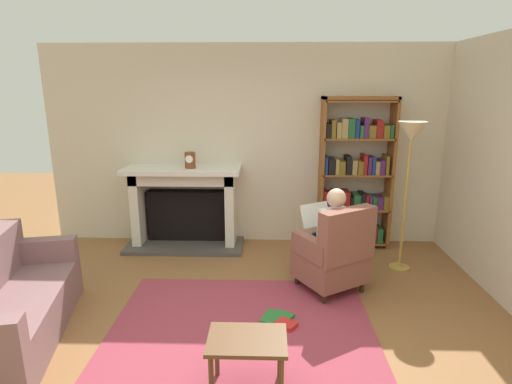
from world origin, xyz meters
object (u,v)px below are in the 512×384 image
fireplace (185,204)px  side_table (247,347)px  seated_reader (328,234)px  sofa_floral (7,307)px  bookshelf (355,176)px  floor_lamp (411,145)px  mantel_clock (190,160)px  armchair_reading (335,254)px

fireplace → side_table: fireplace is taller
seated_reader → sofa_floral: size_ratio=0.63×
bookshelf → sofa_floral: 4.15m
seated_reader → floor_lamp: floor_lamp is taller
mantel_clock → bookshelf: 2.20m
seated_reader → floor_lamp: bearing=175.1°
seated_reader → sofa_floral: seated_reader is taller
armchair_reading → side_table: armchair_reading is taller
fireplace → armchair_reading: size_ratio=1.63×
bookshelf → floor_lamp: (0.44, -0.75, 0.52)m
armchair_reading → mantel_clock: bearing=-66.2°
fireplace → floor_lamp: bearing=-14.7°
sofa_floral → bookshelf: bearing=-68.0°
fireplace → floor_lamp: (2.74, -0.72, 0.92)m
mantel_clock → sofa_floral: bearing=-119.0°
floor_lamp → side_table: bearing=-129.4°
sofa_floral → floor_lamp: 4.30m
side_table → floor_lamp: size_ratio=0.32×
bookshelf → seated_reader: size_ratio=1.78×
bookshelf → armchair_reading: 1.51m
fireplace → side_table: bearing=-70.6°
fireplace → bookshelf: 2.33m
fireplace → bookshelf: (2.30, 0.03, 0.40)m
armchair_reading → side_table: (-0.85, -1.54, -0.05)m
seated_reader → side_table: 1.84m
fireplace → sofa_floral: size_ratio=0.87×
bookshelf → seated_reader: bookshelf is taller
seated_reader → side_table: (-0.79, -1.64, -0.25)m
fireplace → sofa_floral: fireplace is taller
mantel_clock → seated_reader: size_ratio=0.18×
mantel_clock → side_table: 3.00m
mantel_clock → sofa_floral: size_ratio=0.12×
sofa_floral → side_table: sofa_floral is taller
seated_reader → floor_lamp: size_ratio=0.64×
sofa_floral → side_table: (2.09, -0.56, 0.05)m
mantel_clock → floor_lamp: floor_lamp is taller
armchair_reading → sofa_floral: 3.10m
bookshelf → sofa_floral: (-3.39, -2.31, -0.66)m
armchair_reading → side_table: 1.76m
mantel_clock → bookshelf: bookshelf is taller
bookshelf → side_table: size_ratio=3.62×
bookshelf → armchair_reading: (-0.45, -1.33, -0.56)m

